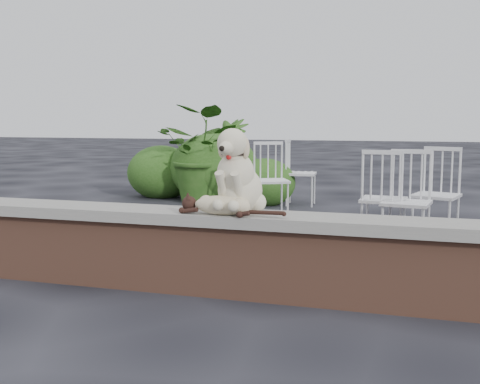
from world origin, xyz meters
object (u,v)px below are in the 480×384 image
(cat, at_px, (222,204))
(chair_e, at_px, (301,172))
(chair_d, at_px, (436,194))
(chair_b, at_px, (406,201))
(chair_a, at_px, (271,179))
(dog, at_px, (240,170))
(potted_plant_a, at_px, (206,154))
(potted_plant_b, at_px, (228,156))
(chair_c, at_px, (384,198))

(cat, height_order, chair_e, chair_e)
(cat, distance_m, chair_e, 4.49)
(chair_d, relative_size, chair_b, 1.00)
(cat, relative_size, chair_a, 0.94)
(dog, xyz_separation_m, chair_b, (1.09, 1.73, -0.41))
(chair_a, height_order, potted_plant_a, potted_plant_a)
(cat, distance_m, potted_plant_b, 5.75)
(chair_b, bearing_deg, chair_d, 74.34)
(dog, distance_m, chair_b, 2.09)
(chair_a, xyz_separation_m, chair_b, (1.67, -1.52, 0.00))
(dog, height_order, chair_a, dog)
(chair_c, height_order, chair_b, same)
(chair_a, bearing_deg, chair_e, 55.91)
(dog, distance_m, chair_e, 4.36)
(dog, xyz_separation_m, chair_c, (0.88, 1.89, -0.41))
(chair_c, relative_size, chair_d, 1.00)
(chair_c, xyz_separation_m, potted_plant_b, (-2.69, 3.44, 0.15))
(chair_c, relative_size, chair_e, 1.00)
(chair_b, height_order, potted_plant_b, potted_plant_b)
(chair_d, bearing_deg, dog, -103.99)
(chair_a, height_order, potted_plant_b, potted_plant_b)
(dog, distance_m, potted_plant_b, 5.63)
(chair_c, relative_size, chair_a, 1.00)
(chair_c, xyz_separation_m, chair_d, (0.49, 0.46, 0.00))
(chair_a, relative_size, chair_b, 1.00)
(dog, bearing_deg, chair_e, 103.16)
(cat, height_order, chair_b, chair_b)
(potted_plant_a, bearing_deg, chair_c, -40.97)
(chair_e, relative_size, potted_plant_b, 0.76)
(dog, distance_m, potted_plant_a, 4.59)
(dog, distance_m, chair_c, 2.12)
(dog, xyz_separation_m, cat, (-0.08, -0.15, -0.22))
(chair_c, height_order, potted_plant_b, potted_plant_b)
(chair_b, relative_size, chair_e, 1.00)
(chair_c, relative_size, chair_b, 1.00)
(cat, xyz_separation_m, chair_a, (-0.49, 3.40, -0.18))
(chair_b, xyz_separation_m, potted_plant_b, (-2.90, 3.60, 0.15))
(chair_c, distance_m, chair_d, 0.68)
(potted_plant_b, bearing_deg, chair_d, -43.07)
(cat, bearing_deg, potted_plant_a, 119.42)
(dog, height_order, cat, dog)
(chair_a, distance_m, chair_e, 1.09)
(potted_plant_a, bearing_deg, chair_a, -38.42)
(dog, relative_size, cat, 0.68)
(potted_plant_a, bearing_deg, chair_e, 4.23)
(cat, distance_m, chair_a, 3.44)
(potted_plant_b, bearing_deg, chair_c, -51.96)
(chair_e, bearing_deg, chair_c, -156.27)
(chair_a, distance_m, potted_plant_a, 1.59)
(chair_c, xyz_separation_m, chair_a, (-1.46, 1.36, 0.00))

